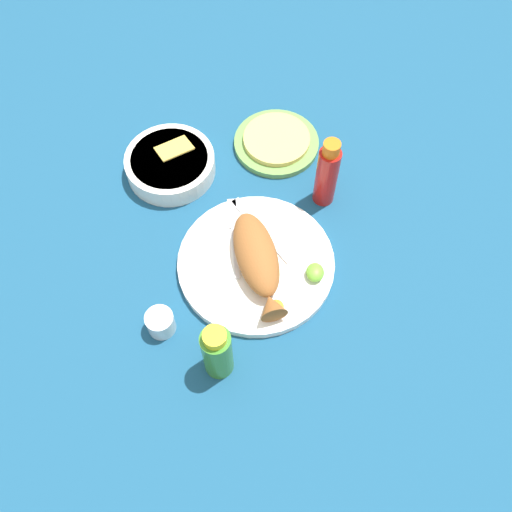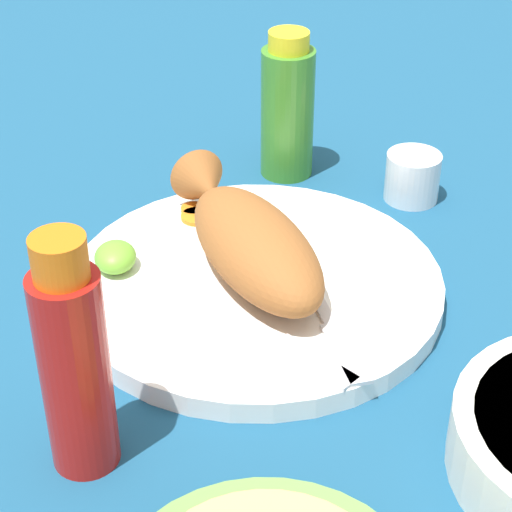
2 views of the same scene
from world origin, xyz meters
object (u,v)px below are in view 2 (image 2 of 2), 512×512
object	(u,v)px
main_plate	(256,285)
fork_far	(270,335)
salt_cup	(412,180)
hot_sauce_bottle_red	(74,363)
fork_near	(327,317)
hot_sauce_bottle_green	(287,108)
fried_fish	(250,240)

from	to	relation	value
main_plate	fork_far	world-z (taller)	fork_far
salt_cup	main_plate	bearing A→B (deg)	-47.89
hot_sauce_bottle_red	salt_cup	xyz separation A→B (m)	(-0.32, 0.29, -0.06)
main_plate	fork_near	size ratio (longest dim) A/B	1.67
hot_sauce_bottle_red	hot_sauce_bottle_green	world-z (taller)	hot_sauce_bottle_red
main_plate	fork_near	xyz separation A→B (m)	(0.06, 0.05, 0.01)
fork_near	fork_far	bearing A→B (deg)	-78.19
fork_near	fork_far	xyz separation A→B (m)	(0.02, -0.05, 0.00)
fork_near	hot_sauce_bottle_green	distance (m)	0.28
fried_fish	hot_sauce_bottle_red	xyz separation A→B (m)	(0.19, -0.12, 0.03)
hot_sauce_bottle_green	salt_cup	distance (m)	0.14
main_plate	fork_far	size ratio (longest dim) A/B	2.07
main_plate	fork_near	world-z (taller)	fork_near
hot_sauce_bottle_green	hot_sauce_bottle_red	bearing A→B (deg)	-24.29
main_plate	salt_cup	xyz separation A→B (m)	(-0.15, 0.16, 0.01)
fried_fish	fork_near	distance (m)	0.10
salt_cup	fork_far	bearing A→B (deg)	-34.83
hot_sauce_bottle_red	main_plate	bearing A→B (deg)	144.19
main_plate	salt_cup	size ratio (longest dim) A/B	5.85
fried_fish	salt_cup	distance (m)	0.22
fork_near	fried_fish	bearing A→B (deg)	-153.79
fork_near	hot_sauce_bottle_green	bearing A→B (deg)	170.42
hot_sauce_bottle_red	salt_cup	world-z (taller)	hot_sauce_bottle_red
fork_far	fried_fish	bearing A→B (deg)	144.51
fork_near	fork_far	world-z (taller)	same
fork_near	hot_sauce_bottle_red	size ratio (longest dim) A/B	1.06
fork_near	hot_sauce_bottle_green	world-z (taller)	hot_sauce_bottle_green
fried_fish	fork_near	xyz separation A→B (m)	(0.07, 0.05, -0.03)
fried_fish	fork_far	size ratio (longest dim) A/B	1.58
main_plate	hot_sauce_bottle_red	distance (m)	0.23
salt_cup	hot_sauce_bottle_green	bearing A→B (deg)	-118.58
fork_near	hot_sauce_bottle_red	xyz separation A→B (m)	(0.11, -0.18, 0.06)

